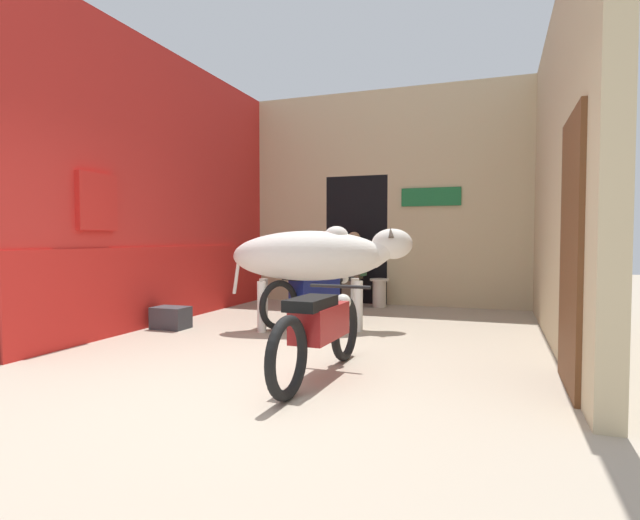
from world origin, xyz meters
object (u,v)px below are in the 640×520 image
at_px(motorcycle_far, 315,292).
at_px(plastic_stool, 379,292).
at_px(shopkeeper_seated, 353,267).
at_px(motorcycle_near, 320,328).
at_px(crate, 171,318).
at_px(cow, 318,256).

xyz_separation_m(motorcycle_far, plastic_stool, (0.46, 1.89, -0.17)).
bearing_deg(motorcycle_far, shopkeeper_seated, 88.71).
xyz_separation_m(motorcycle_near, crate, (-2.56, 1.48, -0.27)).
height_order(motorcycle_far, crate, motorcycle_far).
relative_size(motorcycle_far, shopkeeper_seated, 1.44).
distance_m(motorcycle_near, shopkeeper_seated, 4.33).
bearing_deg(plastic_stool, cow, -97.28).
bearing_deg(plastic_stool, shopkeeper_seated, -164.21).
bearing_deg(shopkeeper_seated, motorcycle_near, -77.84).
xyz_separation_m(plastic_stool, crate, (-2.08, -2.86, -0.12)).
xyz_separation_m(cow, shopkeeper_seated, (-0.14, 2.12, -0.26)).
bearing_deg(cow, motorcycle_near, -69.83).
xyz_separation_m(cow, motorcycle_far, (-0.18, 0.35, -0.51)).
height_order(motorcycle_near, shopkeeper_seated, shopkeeper_seated).
bearing_deg(motorcycle_near, cow, 110.17).
bearing_deg(motorcycle_far, cow, -63.36).
distance_m(motorcycle_near, motorcycle_far, 2.63).
distance_m(motorcycle_near, plastic_stool, 4.37).
bearing_deg(crate, plastic_stool, 54.01).
xyz_separation_m(cow, plastic_stool, (0.29, 2.24, -0.68)).
bearing_deg(plastic_stool, motorcycle_near, -83.61).
bearing_deg(cow, crate, -160.95).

